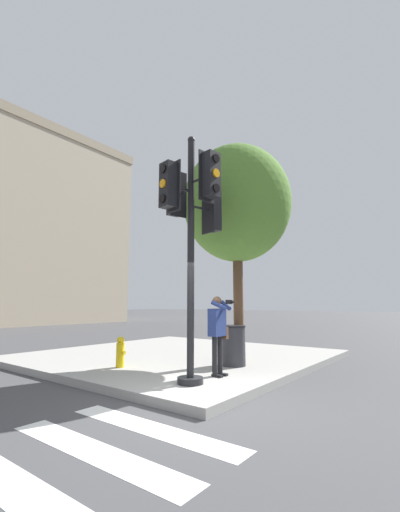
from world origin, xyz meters
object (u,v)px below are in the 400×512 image
(street_tree, at_px, (237,204))
(fire_hydrant, at_px, (120,352))
(person_photographer, at_px, (218,328))
(trash_bin, at_px, (234,345))
(traffic_signal_pole, at_px, (192,217))

(street_tree, height_order, fire_hydrant, street_tree)
(person_photographer, relative_size, street_tree, 0.29)
(trash_bin, bearing_deg, fire_hydrant, 131.50)
(street_tree, bearing_deg, traffic_signal_pole, -169.92)
(fire_hydrant, height_order, trash_bin, trash_bin)
(fire_hydrant, xyz_separation_m, trash_bin, (1.84, -2.08, 0.13))
(person_photographer, relative_size, fire_hydrant, 2.32)
(traffic_signal_pole, distance_m, person_photographer, 2.46)
(street_tree, bearing_deg, person_photographer, -164.17)
(person_photographer, bearing_deg, fire_hydrant, 103.99)
(traffic_signal_pole, relative_size, person_photographer, 3.00)
(person_photographer, bearing_deg, traffic_signal_pole, 179.26)
(person_photographer, bearing_deg, street_tree, 15.83)
(person_photographer, height_order, trash_bin, person_photographer)
(traffic_signal_pole, bearing_deg, fire_hydrant, 82.93)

